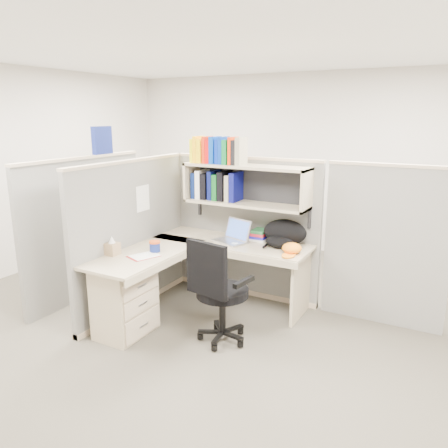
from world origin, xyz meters
The scene contains 14 objects.
ground centered at (0.00, 0.00, 0.00)m, with size 6.00×6.00×0.00m, color #39362C.
room_shell centered at (0.00, 0.00, 1.62)m, with size 6.00×6.00×6.00m.
cubicle centered at (-0.37, 0.45, 0.91)m, with size 3.79×1.84×1.95m.
desk centered at (-0.41, -0.29, 0.44)m, with size 1.74×1.75×0.73m.
laptop centered at (0.00, 0.53, 0.86)m, with size 0.35×0.35×0.25m, color #ACACB0, non-canonical shape.
backpack centered at (0.56, 0.67, 0.87)m, with size 0.47×0.36×0.28m, color black, non-canonical shape.
orange_cap centered at (0.73, 0.48, 0.78)m, with size 0.20×0.23×0.11m, color orange, non-canonical shape.
snack_canister centered at (-0.51, -0.14, 0.79)m, with size 0.11×0.11×0.11m.
tissue_box centered at (-0.82, -0.42, 0.83)m, with size 0.12×0.12×0.19m, color #A1825B, non-canonical shape.
mouse centered at (0.10, 0.46, 0.75)m, with size 0.09×0.06×0.03m, color #8EA7C9.
paper_cup centered at (0.04, 0.72, 0.79)m, with size 0.08×0.08×0.11m, color silver.
book_stack centered at (0.24, 0.79, 0.79)m, with size 0.17×0.24×0.12m, color gray, non-canonical shape.
loose_paper centered at (-0.51, -0.29, 0.73)m, with size 0.20×0.26×0.00m, color white, non-canonical shape.
task_chair centered at (0.32, -0.27, 0.36)m, with size 0.56×0.52×1.02m.
Camera 1 is at (2.13, -3.51, 2.08)m, focal length 35.00 mm.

